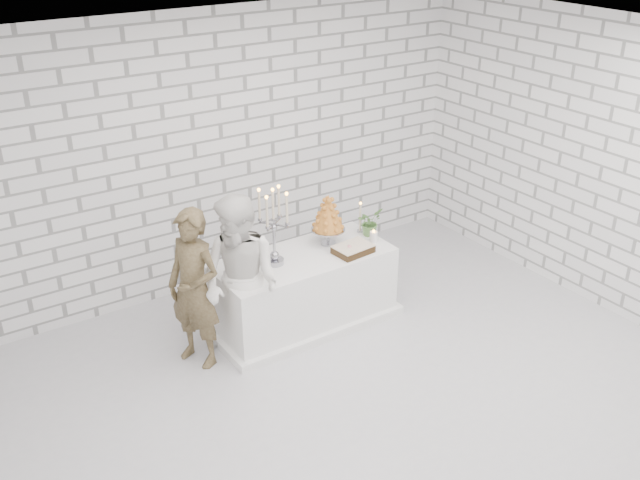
{
  "coord_description": "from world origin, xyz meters",
  "views": [
    {
      "loc": [
        -3.19,
        -4.15,
        4.03
      ],
      "look_at": [
        0.2,
        0.93,
        1.05
      ],
      "focal_mm": 40.68,
      "sensor_mm": 36.0,
      "label": 1
    }
  ],
  "objects_px": {
    "bride": "(241,282)",
    "croquembouche": "(328,220)",
    "cake_table": "(303,289)",
    "candelabra": "(274,227)",
    "groom": "(194,289)"
  },
  "relations": [
    {
      "from": "candelabra",
      "to": "croquembouche",
      "type": "height_order",
      "value": "candelabra"
    },
    {
      "from": "bride",
      "to": "cake_table",
      "type": "bearing_deg",
      "value": 80.31
    },
    {
      "from": "cake_table",
      "to": "groom",
      "type": "height_order",
      "value": "groom"
    },
    {
      "from": "croquembouche",
      "to": "cake_table",
      "type": "bearing_deg",
      "value": -165.81
    },
    {
      "from": "cake_table",
      "to": "candelabra",
      "type": "distance_m",
      "value": 0.83
    },
    {
      "from": "cake_table",
      "to": "candelabra",
      "type": "relative_size",
      "value": 2.28
    },
    {
      "from": "groom",
      "to": "croquembouche",
      "type": "distance_m",
      "value": 1.57
    },
    {
      "from": "bride",
      "to": "croquembouche",
      "type": "distance_m",
      "value": 1.24
    },
    {
      "from": "cake_table",
      "to": "croquembouche",
      "type": "height_order",
      "value": "croquembouche"
    },
    {
      "from": "bride",
      "to": "croquembouche",
      "type": "xyz_separation_m",
      "value": [
        1.18,
        0.32,
        0.2
      ]
    },
    {
      "from": "groom",
      "to": "candelabra",
      "type": "distance_m",
      "value": 0.95
    },
    {
      "from": "cake_table",
      "to": "bride",
      "type": "height_order",
      "value": "bride"
    },
    {
      "from": "bride",
      "to": "croquembouche",
      "type": "relative_size",
      "value": 3.02
    },
    {
      "from": "groom",
      "to": "candelabra",
      "type": "height_order",
      "value": "groom"
    },
    {
      "from": "bride",
      "to": "candelabra",
      "type": "xyz_separation_m",
      "value": [
        0.5,
        0.25,
        0.32
      ]
    }
  ]
}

